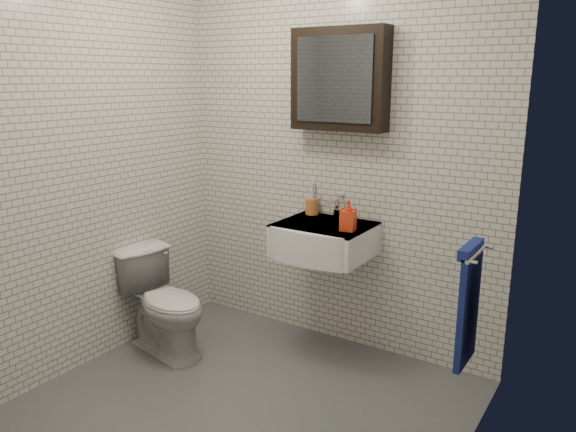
{
  "coord_description": "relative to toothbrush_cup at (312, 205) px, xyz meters",
  "views": [
    {
      "loc": [
        1.65,
        -2.11,
        1.72
      ],
      "look_at": [
        -0.01,
        0.45,
        0.96
      ],
      "focal_mm": 35.0,
      "sensor_mm": 36.0,
      "label": 1
    }
  ],
  "objects": [
    {
      "name": "washbasin",
      "position": [
        0.19,
        -0.21,
        -0.15
      ],
      "size": [
        0.55,
        0.5,
        0.2
      ],
      "color": "white",
      "rests_on": "room_shell"
    },
    {
      "name": "ground",
      "position": [
        0.14,
        -0.94,
        -0.9
      ],
      "size": [
        2.2,
        2.0,
        0.01
      ],
      "primitive_type": "cube",
      "color": "#52555A",
      "rests_on": "ground"
    },
    {
      "name": "room_shell",
      "position": [
        0.14,
        -0.94,
        0.56
      ],
      "size": [
        2.22,
        2.02,
        2.51
      ],
      "color": "silver",
      "rests_on": "ground"
    },
    {
      "name": "faucet",
      "position": [
        0.19,
        -0.01,
        0.01
      ],
      "size": [
        0.06,
        0.2,
        0.15
      ],
      "color": "silver",
      "rests_on": "washbasin"
    },
    {
      "name": "toothbrush_cup",
      "position": [
        0.0,
        0.0,
        0.0
      ],
      "size": [
        0.09,
        0.09,
        0.23
      ],
      "rotation": [
        0.0,
        0.0,
        -0.05
      ],
      "color": "#C16F30",
      "rests_on": "washbasin"
    },
    {
      "name": "mirror_cabinet",
      "position": [
        0.19,
        -0.01,
        0.79
      ],
      "size": [
        0.6,
        0.15,
        0.6
      ],
      "color": "black",
      "rests_on": "room_shell"
    },
    {
      "name": "toilet",
      "position": [
        -0.66,
        -0.7,
        -0.58
      ],
      "size": [
        0.71,
        0.49,
        0.66
      ],
      "primitive_type": "imported",
      "rotation": [
        0.0,
        0.0,
        1.37
      ],
      "color": "silver",
      "rests_on": "ground"
    },
    {
      "name": "soap_bottle",
      "position": [
        0.38,
        -0.23,
        0.03
      ],
      "size": [
        0.09,
        0.1,
        0.18
      ],
      "primitive_type": "imported",
      "rotation": [
        0.0,
        0.0,
        0.15
      ],
      "color": "#FC9F1A",
      "rests_on": "washbasin"
    },
    {
      "name": "towel_rail",
      "position": [
        1.18,
        -0.59,
        -0.18
      ],
      "size": [
        0.09,
        0.3,
        0.58
      ],
      "color": "silver",
      "rests_on": "room_shell"
    }
  ]
}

